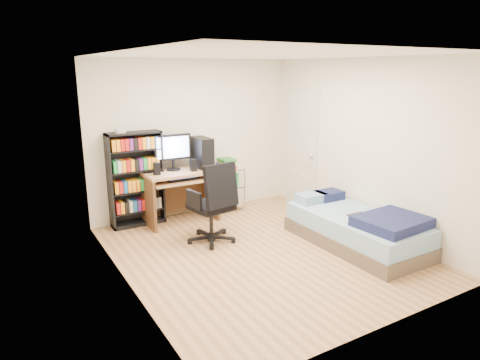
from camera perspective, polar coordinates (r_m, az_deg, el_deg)
room at (r=5.33m, az=2.94°, el=2.82°), size 3.58×4.08×2.58m
media_shelf at (r=6.64m, az=-13.72°, el=0.25°), size 0.81×0.27×1.50m
computer_desk at (r=6.75m, az=-7.37°, el=0.77°), size 1.09×0.63×1.37m
office_chair at (r=5.91m, az=-3.58°, el=-4.94°), size 0.78×0.78×1.14m
wire_cart at (r=7.17m, az=-1.93°, el=0.42°), size 0.56×0.41×0.89m
bed at (r=6.04m, az=15.37°, el=-6.22°), size 0.97×1.94×0.55m
door at (r=7.45m, az=8.28°, el=4.09°), size 0.12×0.80×2.00m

